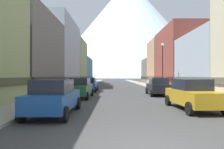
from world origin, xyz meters
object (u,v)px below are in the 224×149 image
at_px(car_left_0, 54,97).
at_px(potted_plant_1, 64,86).
at_px(streetlamp_right, 162,60).
at_px(pedestrian_0, 79,82).
at_px(pedestrian_1, 165,84).
at_px(potted_plant_0, 174,86).
at_px(car_right_0, 192,94).
at_px(car_left_1, 79,88).
at_px(potted_plant_2, 176,85).
at_px(pedestrian_2, 202,90).
at_px(car_right_1, 158,86).
at_px(car_left_2, 88,84).

height_order(car_left_0, potted_plant_1, car_left_0).
bearing_deg(streetlamp_right, car_left_0, -122.87).
xyz_separation_m(pedestrian_0, pedestrian_1, (12.50, -6.03, -0.03)).
bearing_deg(potted_plant_0, car_right_0, -103.86).
relative_size(car_left_1, pedestrian_0, 2.63).
relative_size(potted_plant_2, streetlamp_right, 0.19).
bearing_deg(potted_plant_0, pedestrian_1, 116.60).
bearing_deg(streetlamp_right, potted_plant_2, -14.61).
bearing_deg(car_left_1, streetlamp_right, 35.51).
bearing_deg(pedestrian_2, car_right_1, 119.03).
xyz_separation_m(car_left_0, potted_plant_1, (-3.20, 15.24, -0.26)).
distance_m(car_right_1, streetlamp_right, 5.48).
bearing_deg(car_right_0, car_right_1, 90.01).
bearing_deg(car_left_1, pedestrian_2, -12.03).
distance_m(potted_plant_0, pedestrian_0, 15.24).
height_order(car_right_0, pedestrian_0, pedestrian_0).
bearing_deg(car_right_1, potted_plant_1, 153.72).
distance_m(car_left_0, car_right_1, 12.49).
bearing_deg(streetlamp_right, car_right_1, -110.07).
distance_m(pedestrian_0, pedestrian_1, 13.88).
bearing_deg(car_right_1, potted_plant_0, 55.25).
distance_m(car_left_0, streetlamp_right, 17.14).
distance_m(car_right_1, pedestrian_2, 5.05).
bearing_deg(car_right_0, pedestrian_2, 58.09).
xyz_separation_m(car_left_1, pedestrian_0, (-2.45, 14.43, 0.03)).
bearing_deg(potted_plant_1, pedestrian_1, 3.38).
xyz_separation_m(car_right_0, car_right_1, (-0.00, 8.36, 0.00)).
bearing_deg(pedestrian_1, potted_plant_2, -71.89).
distance_m(car_left_0, potted_plant_2, 17.47).
bearing_deg(potted_plant_1, car_right_0, -51.73).
xyz_separation_m(car_left_0, potted_plant_0, (10.80, 14.53, -0.18)).
relative_size(car_left_0, pedestrian_1, 2.71).
relative_size(car_left_0, car_right_0, 0.99).
xyz_separation_m(pedestrian_0, streetlamp_right, (11.60, -7.90, 3.06)).
bearing_deg(car_left_1, potted_plant_0, 32.55).
height_order(potted_plant_0, pedestrian_1, pedestrian_1).
xyz_separation_m(car_left_2, car_right_1, (7.60, -4.82, 0.00)).
relative_size(car_left_0, pedestrian_0, 2.61).
height_order(pedestrian_1, pedestrian_2, pedestrian_1).
height_order(car_right_1, pedestrian_0, pedestrian_0).
distance_m(car_left_2, potted_plant_0, 10.80).
xyz_separation_m(pedestrian_1, streetlamp_right, (-0.90, -1.86, 3.09)).
xyz_separation_m(potted_plant_1, pedestrian_0, (0.75, 6.82, 0.29)).
bearing_deg(car_right_1, car_left_2, 147.63).
xyz_separation_m(potted_plant_2, streetlamp_right, (-1.65, 0.43, 3.17)).
xyz_separation_m(potted_plant_0, pedestrian_1, (-0.75, 1.50, 0.18)).
bearing_deg(pedestrian_1, car_right_0, -99.62).
bearing_deg(potted_plant_1, pedestrian_0, 83.72).
height_order(car_left_2, pedestrian_0, pedestrian_0).
bearing_deg(potted_plant_2, pedestrian_1, 108.11).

